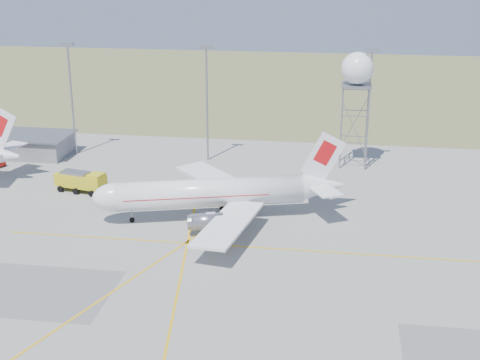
# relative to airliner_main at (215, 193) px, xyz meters

# --- Properties ---
(grass_strip) EXTENTS (400.00, 120.00, 0.03)m
(grass_strip) POSITION_rel_airliner_main_xyz_m (3.67, 100.97, -3.69)
(grass_strip) COLOR olive
(grass_strip) RESTS_ON ground
(building_grey) EXTENTS (19.00, 10.00, 3.90)m
(building_grey) POSITION_rel_airliner_main_xyz_m (-41.33, 24.97, -1.73)
(building_grey) COLOR gray
(building_grey) RESTS_ON ground
(mast_a) EXTENTS (2.20, 0.50, 20.50)m
(mast_a) POSITION_rel_airliner_main_xyz_m (-31.33, 26.97, 8.36)
(mast_a) COLOR gray
(mast_a) RESTS_ON ground
(mast_b) EXTENTS (2.20, 0.50, 20.50)m
(mast_b) POSITION_rel_airliner_main_xyz_m (-6.33, 26.97, 8.36)
(mast_b) COLOR gray
(mast_b) RESTS_ON ground
(mast_c) EXTENTS (2.20, 0.50, 20.50)m
(mast_c) POSITION_rel_airliner_main_xyz_m (21.67, 26.97, 8.36)
(mast_c) COLOR gray
(mast_c) RESTS_ON ground
(airliner_main) EXTENTS (35.03, 33.22, 12.10)m
(airliner_main) POSITION_rel_airliner_main_xyz_m (0.00, 0.00, 0.00)
(airliner_main) COLOR white
(airliner_main) RESTS_ON ground
(radar_tower) EXTENTS (5.49, 5.49, 19.87)m
(radar_tower) POSITION_rel_airliner_main_xyz_m (19.46, 27.55, 7.44)
(radar_tower) COLOR gray
(radar_tower) RESTS_ON ground
(fire_truck) EXTENTS (8.54, 4.71, 3.25)m
(fire_truck) POSITION_rel_airliner_main_xyz_m (-22.61, 7.57, -2.15)
(fire_truck) COLOR gold
(fire_truck) RESTS_ON ground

